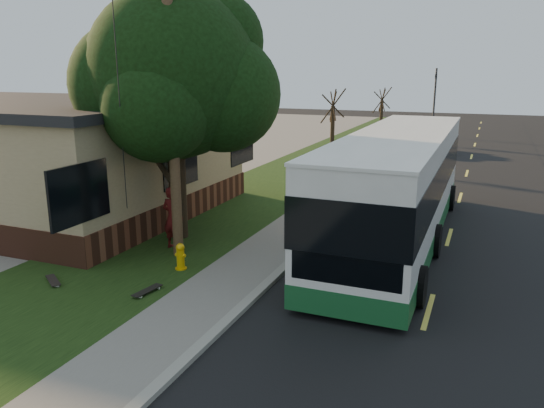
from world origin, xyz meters
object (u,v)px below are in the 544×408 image
Objects in this scene: skateboard_main at (147,291)px; traffic_signal at (435,98)px; utility_pole at (171,98)px; skateboard_spare at (53,280)px; bare_tree_near at (332,127)px; transit_bus at (398,184)px; skateboarder at (173,218)px; distant_car at (433,143)px; leafy_tree at (176,77)px; bare_tree_far at (381,114)px; dumpster at (167,184)px; fire_hydrant at (181,256)px.

traffic_signal is at bearing 85.20° from skateboard_main.
skateboard_spare is (-1.82, -3.08, -4.50)m from utility_pole.
transit_bus is (5.88, -13.05, -0.28)m from bare_tree_near.
traffic_signal is 2.84× the size of skateboarder.
skateboarder reaches higher than distant_car.
leafy_tree is 4.32m from skateboarder.
bare_tree_near is 0.78× the size of traffic_signal.
skateboard_spare is at bearing -93.80° from bare_tree_far.
skateboard_spare is at bearing -75.79° from dumpster.
dumpster is at bearing 125.55° from utility_pole.
skateboarder is 1.00× the size of dumpster.
leafy_tree reaches higher than bare_tree_far.
utility_pole reaches higher than transit_bus.
traffic_signal is (4.67, 31.35, -2.00)m from leafy_tree.
distant_car is (4.81, 23.53, -3.93)m from utility_pole.
transit_bus is (5.38, -25.05, -0.13)m from bare_tree_far.
utility_pole is 3.64m from skateboarder.
skateboarder is 23.67m from distant_car.
fire_hydrant is at bearing 39.57° from skateboard_spare.
skateboard_main is at bearing -126.26° from transit_bus.
traffic_signal is (4.00, 16.00, 1.01)m from bare_tree_near.
skateboarder is at bearing -91.47° from bare_tree_far.
skateboarder is (-0.43, 0.45, -3.59)m from utility_pole.
skateboarder is (-4.23, -32.56, -2.12)m from traffic_signal.
skateboarder reaches higher than fire_hydrant.
skateboard_spare is 27.43m from distant_car.
transit_bus is (6.55, 2.30, -3.30)m from leafy_tree.
fire_hydrant is 7.17m from transit_bus.
skateboard_main is at bearing 8.18° from skateboard_spare.
dumpster is at bearing -108.68° from bare_tree_near.
skateboard_spare is at bearing -136.88° from transit_bus.
skateboard_spare is (-7.51, -7.04, -1.74)m from transit_bus.
bare_tree_near is at bearing 71.32° from dumpster.
transit_bus is (5.69, 3.95, -2.76)m from utility_pole.
fire_hydrant is 0.08× the size of utility_pole.
traffic_signal is 36.65m from skateboard_spare.
leafy_tree is at bearing -66.29° from skateboarder.
bare_tree_far is 28.59m from skateboarder.
utility_pole is 7.46m from transit_bus.
bare_tree_far is 25.63m from transit_bus.
utility_pole is 2.21× the size of distant_car.
transit_bus reaches higher than skateboard_main.
bare_tree_far is 31.77m from skateboard_main.
traffic_signal reaches higher than skateboarder.
utility_pole is at bearing 125.38° from fire_hydrant.
utility_pole is at bearing -145.21° from transit_bus.
leafy_tree is 1.81× the size of bare_tree_near.
bare_tree_near is 16.60m from skateboarder.
distant_car is (1.00, -9.48, -2.46)m from traffic_signal.
distant_car is at bearing 76.01° from skateboard_spare.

